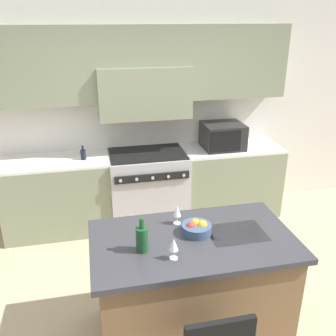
% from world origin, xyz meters
% --- Properties ---
extents(ground_plane, '(10.00, 10.00, 0.00)m').
position_xyz_m(ground_plane, '(0.00, 0.00, 0.00)').
color(ground_plane, tan).
extents(back_cabinetry, '(10.00, 0.46, 2.70)m').
position_xyz_m(back_cabinetry, '(0.00, 2.21, 1.59)').
color(back_cabinetry, silver).
rests_on(back_cabinetry, ground_plane).
extents(back_counter, '(3.46, 0.62, 0.93)m').
position_xyz_m(back_counter, '(-0.00, 1.96, 0.46)').
color(back_counter, gray).
rests_on(back_counter, ground_plane).
extents(range_stove, '(0.95, 0.70, 0.94)m').
position_xyz_m(range_stove, '(0.00, 1.94, 0.47)').
color(range_stove, '#B7B7BC').
rests_on(range_stove, ground_plane).
extents(microwave, '(0.50, 0.45, 0.31)m').
position_xyz_m(microwave, '(0.97, 1.96, 1.08)').
color(microwave, black).
rests_on(microwave, back_counter).
extents(kitchen_island, '(1.55, 0.88, 0.93)m').
position_xyz_m(kitchen_island, '(0.04, 0.02, 0.47)').
color(kitchen_island, brown).
rests_on(kitchen_island, ground_plane).
extents(wine_bottle, '(0.09, 0.09, 0.27)m').
position_xyz_m(wine_bottle, '(-0.36, -0.05, 1.03)').
color(wine_bottle, '#194723').
rests_on(wine_bottle, kitchen_island).
extents(wine_glass_near, '(0.06, 0.06, 0.16)m').
position_xyz_m(wine_glass_near, '(-0.17, -0.20, 1.04)').
color(wine_glass_near, white).
rests_on(wine_glass_near, kitchen_island).
extents(wine_glass_far, '(0.06, 0.06, 0.16)m').
position_xyz_m(wine_glass_far, '(-0.03, 0.26, 1.04)').
color(wine_glass_far, white).
rests_on(wine_glass_far, kitchen_island).
extents(fruit_bowl, '(0.23, 0.23, 0.11)m').
position_xyz_m(fruit_bowl, '(0.08, 0.09, 0.97)').
color(fruit_bowl, '#384C6B').
rests_on(fruit_bowl, kitchen_island).
extents(oil_bottle_on_counter, '(0.06, 0.06, 0.17)m').
position_xyz_m(oil_bottle_on_counter, '(-0.76, 1.91, 0.99)').
color(oil_bottle_on_counter, black).
rests_on(oil_bottle_on_counter, back_counter).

